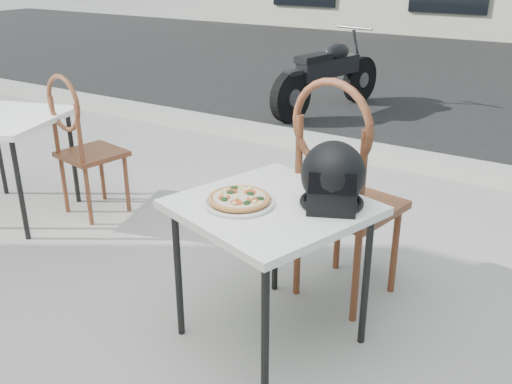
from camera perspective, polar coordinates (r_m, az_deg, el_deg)
The scene contains 11 objects.
ground at distance 2.62m, azimuth -10.29°, elevation -16.42°, with size 80.00×80.00×0.00m, color gray.
street_asphalt at distance 8.73m, azimuth 22.25°, elevation 10.29°, with size 30.00×8.00×0.00m, color black.
curb at distance 4.94m, azimuth 13.34°, elevation 3.48°, with size 30.00×0.25×0.12m, color #A5A39A.
cafe_table_main at distance 2.40m, azimuth 1.58°, elevation -2.49°, with size 0.89×0.89×0.68m.
plate at distance 2.37m, azimuth -1.67°, elevation -1.06°, with size 0.34×0.34×0.02m.
pizza at distance 2.36m, azimuth -1.67°, elevation -0.61°, with size 0.29×0.29×0.03m.
helmet at distance 2.33m, azimuth 7.68°, elevation 1.36°, with size 0.35×0.36×0.27m.
cafe_chair_main at distance 2.72m, azimuth 8.53°, elevation 0.93°, with size 0.52×0.52×1.15m.
cafe_table_side at distance 4.01m, azimuth -24.17°, elevation 6.10°, with size 0.91×0.91×0.69m.
cafe_chair_side at distance 3.86m, azimuth -17.14°, elevation 5.12°, with size 0.43×0.43×0.97m.
motorcycle at distance 6.44m, azimuth 7.25°, elevation 11.38°, with size 0.56×1.76×0.89m.
Camera 1 is at (1.44, -1.46, 1.64)m, focal length 40.00 mm.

